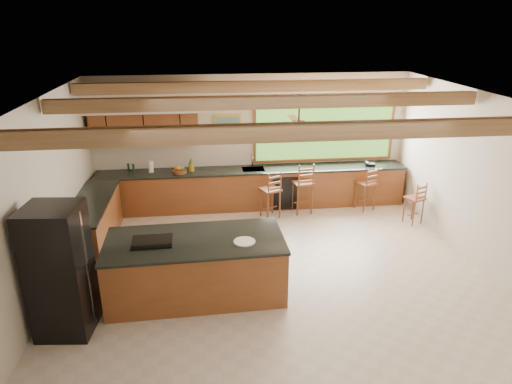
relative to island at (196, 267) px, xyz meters
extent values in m
plane|color=beige|center=(1.30, 0.55, -0.48)|extent=(7.20, 7.20, 0.00)
cube|color=beige|center=(1.30, 3.80, 1.02)|extent=(7.20, 0.04, 3.00)
cube|color=beige|center=(1.30, -2.70, 1.02)|extent=(7.20, 0.04, 3.00)
cube|color=beige|center=(-2.30, 0.55, 1.02)|extent=(0.04, 6.50, 3.00)
cube|color=beige|center=(4.90, 0.55, 1.02)|extent=(0.04, 6.50, 3.00)
cube|color=#96784B|center=(1.30, 0.55, 2.52)|extent=(7.20, 6.50, 0.04)
cube|color=#9E7D4F|center=(1.30, -1.05, 2.38)|extent=(7.10, 0.15, 0.22)
cube|color=#9E7D4F|center=(1.30, 1.05, 2.38)|extent=(7.10, 0.15, 0.22)
cube|color=#9E7D4F|center=(1.30, 2.85, 2.38)|extent=(7.10, 0.15, 0.22)
cube|color=brown|center=(-1.05, 3.61, 1.42)|extent=(2.30, 0.35, 0.70)
cube|color=beige|center=(-1.05, 3.54, 2.02)|extent=(2.60, 0.50, 0.48)
cylinder|color=#FFEABF|center=(-1.75, 3.54, 1.79)|extent=(0.10, 0.10, 0.01)
cylinder|color=#FFEABF|center=(-0.35, 3.54, 1.79)|extent=(0.10, 0.10, 0.01)
cube|color=#659E38|center=(3.00, 3.77, 1.19)|extent=(3.20, 0.04, 1.30)
cube|color=gold|center=(0.75, 3.77, 1.37)|extent=(0.64, 0.03, 0.54)
cube|color=#3F7253|center=(0.75, 3.75, 1.37)|extent=(0.54, 0.01, 0.44)
cube|color=brown|center=(1.30, 3.46, -0.04)|extent=(7.00, 0.65, 0.88)
cube|color=black|center=(1.30, 3.46, 0.42)|extent=(7.04, 0.69, 0.04)
cube|color=brown|center=(-1.96, 1.90, -0.04)|extent=(0.65, 2.35, 0.88)
cube|color=black|center=(-1.96, 1.90, 0.42)|extent=(0.69, 2.39, 0.04)
cube|color=black|center=(2.00, 3.13, -0.06)|extent=(0.60, 0.02, 0.78)
cube|color=silver|center=(1.30, 3.46, 0.42)|extent=(0.50, 0.38, 0.03)
cylinder|color=silver|center=(1.30, 3.66, 0.59)|extent=(0.03, 0.03, 0.30)
cylinder|color=silver|center=(1.30, 3.56, 0.72)|extent=(0.03, 0.20, 0.03)
cylinder|color=white|center=(-0.98, 3.49, 0.57)|extent=(0.11, 0.11, 0.27)
cylinder|color=#173919|center=(-1.37, 3.53, 0.54)|extent=(0.06, 0.06, 0.20)
cylinder|color=#173919|center=(-1.49, 3.64, 0.53)|extent=(0.05, 0.05, 0.18)
cube|color=black|center=(4.03, 3.39, 0.49)|extent=(0.23, 0.20, 0.10)
cube|color=brown|center=(0.00, 0.00, -0.02)|extent=(2.74, 1.32, 0.92)
cube|color=black|center=(0.00, 0.00, 0.46)|extent=(2.78, 1.36, 0.04)
cube|color=black|center=(-0.64, -0.02, 0.49)|extent=(0.62, 0.49, 0.02)
cylinder|color=white|center=(0.75, -0.18, 0.49)|extent=(0.33, 0.33, 0.02)
cube|color=black|center=(-1.81, -0.69, 0.46)|extent=(0.80, 0.78, 1.88)
cube|color=silver|center=(-1.44, -0.69, 0.46)|extent=(0.03, 0.05, 1.72)
cube|color=brown|center=(1.60, 2.81, 0.17)|extent=(0.51, 0.51, 0.04)
cylinder|color=brown|center=(1.45, 2.65, -0.16)|extent=(0.04, 0.04, 0.63)
cylinder|color=brown|center=(1.75, 2.65, -0.16)|extent=(0.04, 0.04, 0.63)
cylinder|color=brown|center=(1.45, 2.96, -0.16)|extent=(0.04, 0.04, 0.63)
cylinder|color=brown|center=(1.75, 2.96, -0.16)|extent=(0.04, 0.04, 0.63)
cube|color=brown|center=(2.36, 3.00, 0.23)|extent=(0.49, 0.49, 0.04)
cylinder|color=brown|center=(2.19, 2.83, -0.14)|extent=(0.04, 0.04, 0.69)
cylinder|color=brown|center=(2.52, 2.83, -0.14)|extent=(0.04, 0.04, 0.69)
cylinder|color=brown|center=(2.19, 3.17, -0.14)|extent=(0.04, 0.04, 0.69)
cylinder|color=brown|center=(2.52, 3.17, -0.14)|extent=(0.04, 0.04, 0.69)
cube|color=brown|center=(3.83, 3.00, 0.16)|extent=(0.50, 0.50, 0.04)
cylinder|color=brown|center=(3.68, 2.85, -0.17)|extent=(0.04, 0.04, 0.62)
cylinder|color=brown|center=(3.98, 2.85, -0.17)|extent=(0.04, 0.04, 0.62)
cylinder|color=brown|center=(3.68, 3.15, -0.17)|extent=(0.04, 0.04, 0.62)
cylinder|color=brown|center=(3.98, 3.15, -0.17)|extent=(0.04, 0.04, 0.62)
cube|color=brown|center=(4.60, 2.15, 0.09)|extent=(0.44, 0.44, 0.04)
cylinder|color=brown|center=(4.47, 2.02, -0.21)|extent=(0.03, 0.03, 0.55)
cylinder|color=brown|center=(4.73, 2.02, -0.21)|extent=(0.03, 0.03, 0.55)
cylinder|color=brown|center=(4.47, 2.29, -0.21)|extent=(0.03, 0.03, 0.55)
cylinder|color=brown|center=(4.73, 2.29, -0.21)|extent=(0.03, 0.03, 0.55)
camera|label=1|loc=(0.19, -6.35, 3.68)|focal=32.00mm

